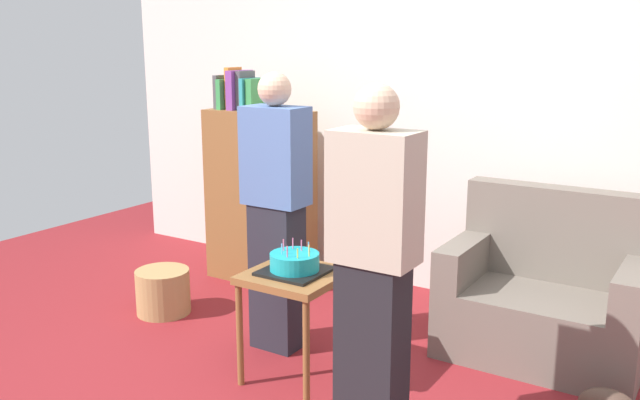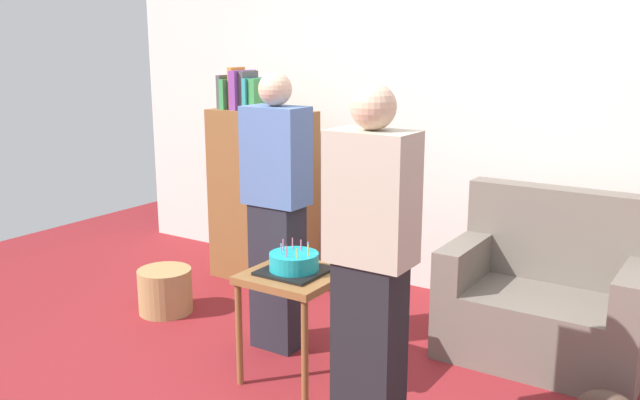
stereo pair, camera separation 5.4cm
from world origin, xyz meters
TOP-DOWN VIEW (x-y plane):
  - wall_back at (0.00, 2.05)m, footprint 6.00×0.10m
  - couch at (0.83, 1.35)m, footprint 1.10×0.70m
  - bookshelf at (-1.36, 1.52)m, footprint 0.80×0.36m
  - side_table at (-0.22, 0.33)m, footprint 0.48×0.48m
  - birthday_cake at (-0.22, 0.33)m, footprint 0.32×0.32m
  - person_blowing_candles at (-0.54, 0.61)m, footprint 0.36×0.22m
  - person_holding_cake at (0.43, -0.03)m, footprint 0.36×0.22m
  - wicker_basket at (-1.50, 0.62)m, footprint 0.36×0.36m

SIDE VIEW (x-z plane):
  - wicker_basket at x=-1.50m, z-range 0.00..0.30m
  - couch at x=0.83m, z-range -0.14..0.82m
  - side_table at x=-0.22m, z-range 0.21..0.82m
  - birthday_cake at x=-0.22m, z-range 0.57..0.74m
  - bookshelf at x=-1.36m, z-range -0.12..1.49m
  - person_blowing_candles at x=-0.54m, z-range 0.02..1.65m
  - person_holding_cake at x=0.43m, z-range 0.02..1.65m
  - wall_back at x=0.00m, z-range 0.00..2.70m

